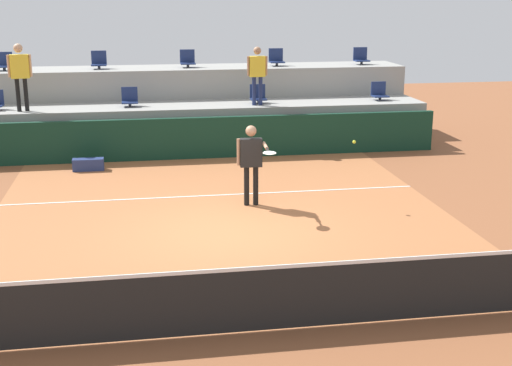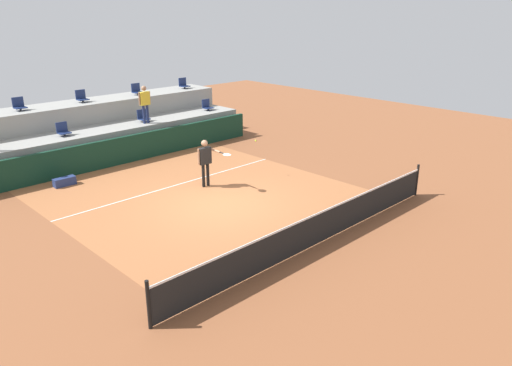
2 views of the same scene
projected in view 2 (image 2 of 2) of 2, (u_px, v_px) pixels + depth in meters
ground_plane at (220, 204)px, 15.75m from camera, size 40.00×40.00×0.00m
court_inner_paint at (201, 195)px, 16.42m from camera, size 9.00×10.00×0.01m
court_service_line at (176, 185)px, 17.36m from camera, size 9.00×0.06×0.00m
tennis_net at (318, 227)px, 12.89m from camera, size 10.48×0.08×1.07m
sponsor_backboard at (123, 150)px, 19.60m from camera, size 13.00×0.16×1.10m
seating_tier_lower at (106, 142)px, 20.45m from camera, size 13.00×1.80×1.25m
seating_tier_upper at (85, 126)px, 21.52m from camera, size 13.00×1.80×2.10m
stadium_chair_lower_left at (63, 130)px, 18.95m from camera, size 0.44×0.40×0.52m
stadium_chair_lower_right at (143, 117)px, 21.30m from camera, size 0.44×0.40×0.52m
stadium_chair_lower_far_right at (207, 106)px, 23.65m from camera, size 0.44×0.40×0.52m
stadium_chair_upper_left at (19, 105)px, 19.31m from camera, size 0.44×0.40×0.52m
stadium_chair_upper_center at (82, 97)px, 21.02m from camera, size 0.44×0.40×0.52m
stadium_chair_upper_right at (137, 90)px, 22.80m from camera, size 0.44×0.40×0.52m
stadium_chair_upper_far_right at (184, 84)px, 24.57m from camera, size 0.44×0.40×0.52m
tennis_player at (206, 159)px, 16.90m from camera, size 0.65×1.20×1.68m
spectator_leaning_on_rail at (145, 101)px, 20.74m from camera, size 0.57×0.22×1.60m
tennis_ball at (256, 141)px, 17.89m from camera, size 0.07×0.07×0.07m
equipment_bag at (65, 182)px, 17.29m from camera, size 0.76×0.28×0.30m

